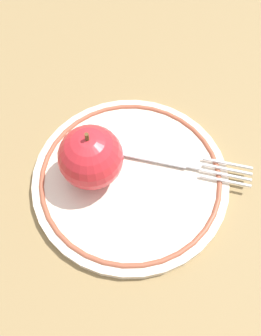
# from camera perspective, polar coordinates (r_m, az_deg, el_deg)

# --- Properties ---
(ground_plane) EXTENTS (2.00, 2.00, 0.00)m
(ground_plane) POSITION_cam_1_polar(r_m,az_deg,el_deg) (0.45, -2.08, -3.26)
(ground_plane) COLOR olive
(plate) EXTENTS (0.23, 0.23, 0.01)m
(plate) POSITION_cam_1_polar(r_m,az_deg,el_deg) (0.45, -0.00, -1.64)
(plate) COLOR beige
(plate) RESTS_ON ground_plane
(apple_red_whole) EXTENTS (0.07, 0.07, 0.08)m
(apple_red_whole) POSITION_cam_1_polar(r_m,az_deg,el_deg) (0.41, -6.09, 1.62)
(apple_red_whole) COLOR red
(apple_red_whole) RESTS_ON plate
(fork) EXTENTS (0.17, 0.03, 0.00)m
(fork) POSITION_cam_1_polar(r_m,az_deg,el_deg) (0.45, 6.91, 0.94)
(fork) COLOR silver
(fork) RESTS_ON plate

